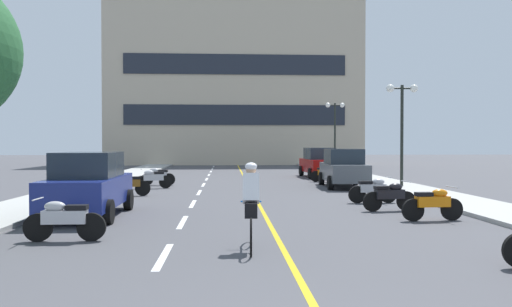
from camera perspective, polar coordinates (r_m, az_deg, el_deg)
ground_plane at (r=24.26m, az=-1.38°, el=-3.76°), size 140.00×140.00×0.00m
curb_left at (r=27.96m, az=-16.54°, el=-3.04°), size 2.40×72.00×0.12m
curb_right at (r=28.40m, az=13.09°, el=-2.96°), size 2.40×72.00×0.12m
lane_dash_1 at (r=9.45m, az=-10.50°, el=-11.44°), size 0.14×2.20×0.01m
lane_dash_2 at (r=13.37m, az=-8.36°, el=-7.74°), size 0.14×2.20×0.01m
lane_dash_3 at (r=17.32m, az=-7.22°, el=-5.71°), size 0.14×2.20×0.01m
lane_dash_4 at (r=21.29m, az=-6.50°, el=-4.44°), size 0.14×2.20×0.01m
lane_dash_5 at (r=25.27m, az=-6.01°, el=-3.56°), size 0.14×2.20×0.01m
lane_dash_6 at (r=29.25m, az=-5.66°, el=-2.93°), size 0.14×2.20×0.01m
lane_dash_7 at (r=33.24m, az=-5.39°, el=-2.45°), size 0.14×2.20×0.01m
lane_dash_8 at (r=37.23m, az=-5.17°, el=-2.07°), size 0.14×2.20×0.01m
lane_dash_9 at (r=41.22m, az=-5.00°, el=-1.76°), size 0.14×2.20×0.01m
lane_dash_10 at (r=45.22m, az=-4.86°, el=-1.51°), size 0.14×2.20×0.01m
lane_dash_11 at (r=49.21m, az=-4.74°, el=-1.30°), size 0.14×2.20×0.01m
centre_line_yellow at (r=27.26m, az=-1.08°, el=-3.22°), size 0.12×66.00×0.01m
office_building at (r=52.39m, az=-2.43°, el=7.70°), size 25.34×7.87×16.17m
street_lamp_mid at (r=23.85m, az=16.31°, el=4.69°), size 1.46×0.36×4.65m
street_lamp_far at (r=38.31m, az=8.99°, el=3.73°), size 1.46×0.36×5.05m
parked_car_near at (r=14.85m, az=-18.55°, el=-3.35°), size 1.96×4.22×1.82m
parked_car_mid at (r=24.03m, az=9.95°, el=-1.63°), size 2.09×4.28×1.82m
parked_car_far at (r=31.03m, az=7.22°, el=-1.01°), size 2.07×4.27×1.82m
motorcycle_2 at (r=11.33m, az=-21.03°, el=-6.99°), size 1.70×0.60×0.92m
motorcycle_3 at (r=14.17m, az=19.52°, el=-5.37°), size 1.70×0.60×0.92m
motorcycle_4 at (r=15.85m, az=15.01°, el=-4.66°), size 1.70×0.60×0.92m
motorcycle_5 at (r=17.82m, az=13.19°, el=-4.02°), size 1.70×0.60×0.92m
motorcycle_6 at (r=20.24m, az=-14.38°, el=-3.42°), size 1.68×0.66×0.92m
motorcycle_7 at (r=23.43m, az=-11.64°, el=-2.79°), size 1.68×0.67×0.92m
motorcycle_8 at (r=25.25m, az=-11.13°, el=-2.51°), size 1.70×0.60×0.92m
motorcycle_9 at (r=27.24m, az=8.01°, el=-2.24°), size 1.70×0.60×0.92m
cyclist_rider at (r=9.71m, az=-0.57°, el=-5.79°), size 0.42×1.77×1.71m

